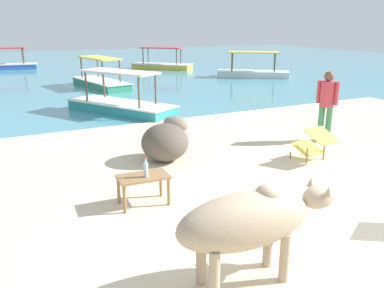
% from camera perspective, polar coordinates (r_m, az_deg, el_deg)
% --- Properties ---
extents(sand_beach, '(18.00, 14.00, 0.04)m').
position_cam_1_polar(sand_beach, '(5.69, 18.51, -12.35)').
color(sand_beach, beige).
rests_on(sand_beach, ground).
extents(water_surface, '(60.00, 36.00, 0.03)m').
position_cam_1_polar(water_surface, '(25.80, -18.73, 9.81)').
color(water_surface, teal).
rests_on(water_surface, ground).
extents(cow, '(1.91, 0.65, 1.08)m').
position_cam_1_polar(cow, '(4.26, 8.07, -10.65)').
color(cow, tan).
rests_on(cow, sand_beach).
extents(low_bench_table, '(0.78, 0.48, 0.46)m').
position_cam_1_polar(low_bench_table, '(6.15, -6.90, -5.15)').
color(low_bench_table, olive).
rests_on(low_bench_table, sand_beach).
extents(bottle, '(0.07, 0.07, 0.30)m').
position_cam_1_polar(bottle, '(6.03, -6.52, -3.57)').
color(bottle, '#A3C6D1').
rests_on(bottle, low_bench_table).
extents(deck_chair_near, '(0.64, 0.83, 0.68)m').
position_cam_1_polar(deck_chair_near, '(8.36, 16.88, 0.17)').
color(deck_chair_near, olive).
rests_on(deck_chair_near, sand_beach).
extents(person_standing, '(0.32, 0.47, 1.62)m').
position_cam_1_polar(person_standing, '(9.81, 18.49, 5.78)').
color(person_standing, '#428956').
rests_on(person_standing, sand_beach).
extents(shore_rock_large, '(0.77, 0.86, 0.41)m').
position_cam_1_polar(shore_rock_large, '(10.21, -2.34, 2.78)').
color(shore_rock_large, gray).
rests_on(shore_rock_large, sand_beach).
extents(shore_rock_medium, '(1.38, 1.39, 0.75)m').
position_cam_1_polar(shore_rock_medium, '(8.08, -3.82, 0.24)').
color(shore_rock_medium, brown).
rests_on(shore_rock_medium, sand_beach).
extents(boat_green, '(1.80, 3.82, 1.29)m').
position_cam_1_polar(boat_green, '(18.17, -12.75, 8.65)').
color(boat_green, '#338E66').
rests_on(boat_green, water_surface).
extents(boat_blue, '(3.81, 1.72, 1.29)m').
position_cam_1_polar(boat_blue, '(27.33, -24.89, 10.11)').
color(boat_blue, '#3866B7').
rests_on(boat_blue, water_surface).
extents(boat_yellow, '(3.43, 3.40, 1.29)m').
position_cam_1_polar(boat_yellow, '(25.16, -4.24, 11.14)').
color(boat_yellow, gold).
rests_on(boat_yellow, water_surface).
extents(boat_teal, '(2.83, 3.76, 1.29)m').
position_cam_1_polar(boat_teal, '(12.84, -9.99, 5.62)').
color(boat_teal, teal).
rests_on(boat_teal, water_surface).
extents(boat_white, '(3.66, 3.07, 1.29)m').
position_cam_1_polar(boat_white, '(21.45, 8.58, 10.05)').
color(boat_white, white).
rests_on(boat_white, water_surface).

